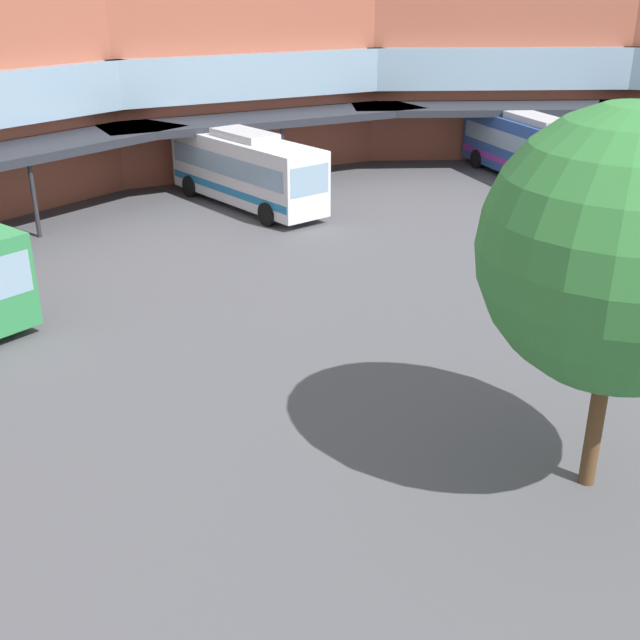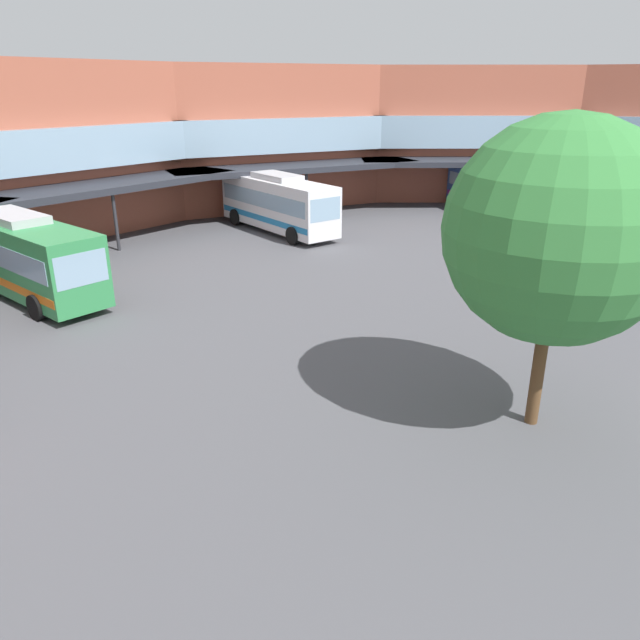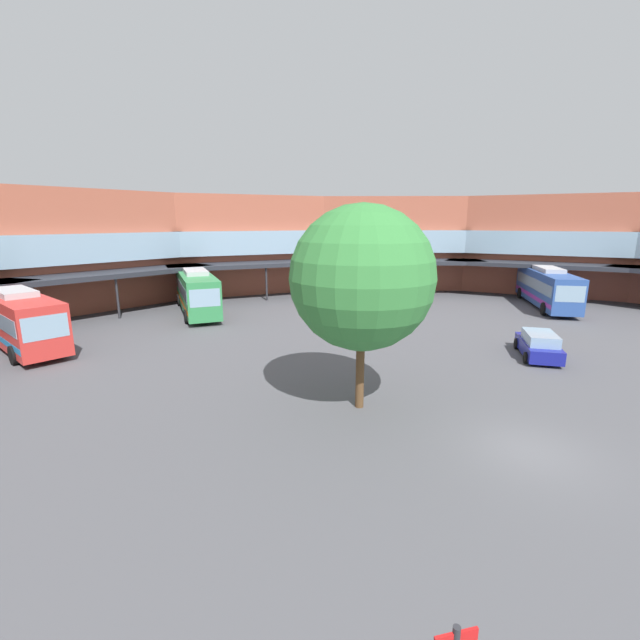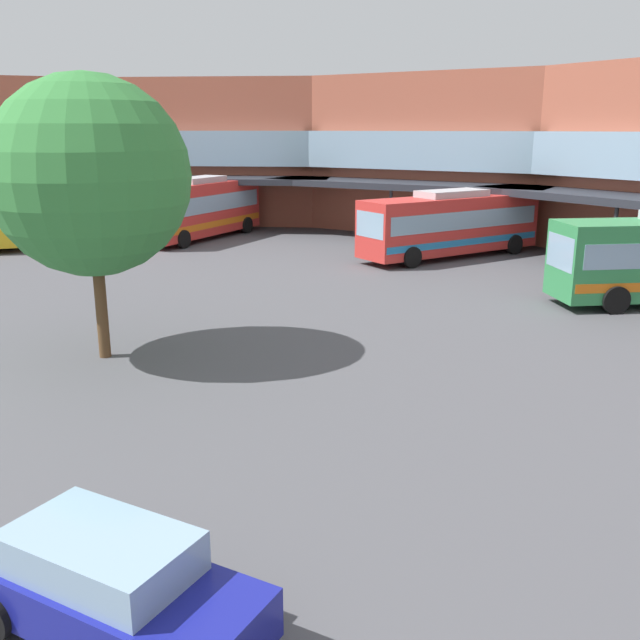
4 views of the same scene
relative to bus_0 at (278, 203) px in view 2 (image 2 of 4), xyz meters
The scene contains 6 objects.
station_building 16.04m from the bus_0, 166.89° to the right, with size 83.08×50.64×10.48m.
bus_0 is the anchor object (origin of this frame).
bus_4 16.73m from the bus_0, 165.14° to the left, with size 5.29×11.66×3.77m.
bus_6 16.48m from the bus_0, 47.83° to the right, with size 10.72×10.03×3.68m.
parked_car 20.26m from the bus_0, 103.10° to the right, with size 4.53×4.20×1.53m.
plaza_tree 25.99m from the bus_0, 133.39° to the right, with size 5.94×5.94×8.58m.
Camera 2 is at (-18.77, 4.94, 9.15)m, focal length 33.97 mm.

